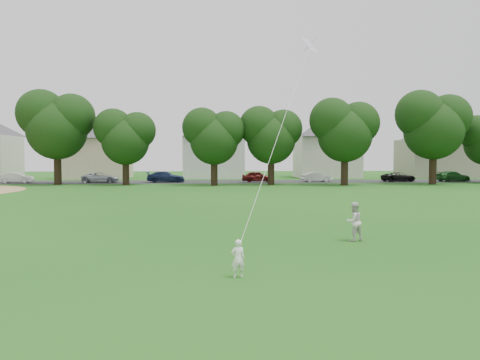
{
  "coord_description": "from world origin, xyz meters",
  "views": [
    {
      "loc": [
        -0.4,
        -13.54,
        3.12
      ],
      "look_at": [
        0.57,
        2.0,
        2.3
      ],
      "focal_mm": 35.0,
      "sensor_mm": 36.0,
      "label": 1
    }
  ],
  "objects": [
    {
      "name": "tree_row",
      "position": [
        4.41,
        36.22,
        6.14
      ],
      "size": [
        80.39,
        8.81,
        10.41
      ],
      "color": "black",
      "rests_on": "ground"
    },
    {
      "name": "street",
      "position": [
        0.0,
        42.0,
        0.01
      ],
      "size": [
        90.0,
        7.0,
        0.01
      ],
      "primitive_type": "cube",
      "color": "#2D2D30",
      "rests_on": "ground"
    },
    {
      "name": "parked_cars",
      "position": [
        4.58,
        41.0,
        0.61
      ],
      "size": [
        71.9,
        2.32,
        1.27
      ],
      "color": "black",
      "rests_on": "ground"
    },
    {
      "name": "house_row",
      "position": [
        -0.47,
        52.0,
        5.15
      ],
      "size": [
        77.67,
        13.68,
        10.57
      ],
      "color": "silver",
      "rests_on": "ground"
    },
    {
      "name": "toddler",
      "position": [
        0.29,
        -1.78,
        0.49
      ],
      "size": [
        0.4,
        0.31,
        0.99
      ],
      "primitive_type": "imported",
      "rotation": [
        0.0,
        0.0,
        3.36
      ],
      "color": "white",
      "rests_on": "ground"
    },
    {
      "name": "kite",
      "position": [
        2.14,
        2.7,
        4.36
      ],
      "size": [
        2.33,
        4.97,
        12.12
      ],
      "color": "silver",
      "rests_on": "ground"
    },
    {
      "name": "ground",
      "position": [
        0.0,
        0.0,
        0.0
      ],
      "size": [
        160.0,
        160.0,
        0.0
      ],
      "primitive_type": "plane",
      "color": "#195112",
      "rests_on": "ground"
    },
    {
      "name": "older_boy",
      "position": [
        4.79,
        3.06,
        0.71
      ],
      "size": [
        0.84,
        0.75,
        1.42
      ],
      "primitive_type": "imported",
      "rotation": [
        0.0,
        0.0,
        3.52
      ],
      "color": "silver",
      "rests_on": "ground"
    }
  ]
}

